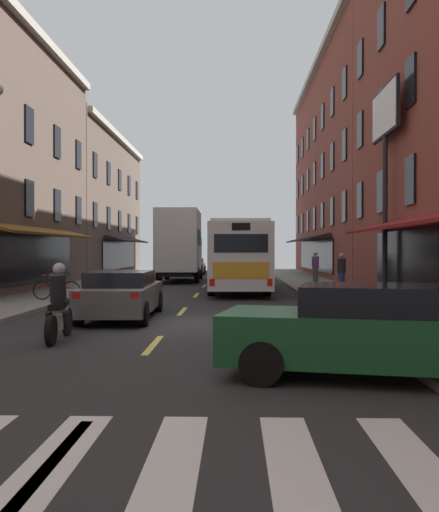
% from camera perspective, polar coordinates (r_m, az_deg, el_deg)
% --- Properties ---
extents(ground_plane, '(34.80, 80.00, 0.10)m').
position_cam_1_polar(ground_plane, '(15.51, -4.66, -6.75)').
color(ground_plane, '#28282B').
extents(lane_centre_dashes, '(0.14, 73.90, 0.01)m').
position_cam_1_polar(lane_centre_dashes, '(15.26, -4.76, -6.67)').
color(lane_centre_dashes, '#DBCC4C').
rests_on(lane_centre_dashes, ground).
extents(crosswalk_near, '(7.10, 2.80, 0.01)m').
position_cam_1_polar(crosswalk_near, '(5.88, -15.86, -18.59)').
color(crosswalk_near, silver).
rests_on(crosswalk_near, ground).
extents(sidewalk_right, '(3.00, 80.00, 0.14)m').
position_cam_1_polar(sidewalk_right, '(15.98, 17.00, -6.13)').
color(sidewalk_right, gray).
rests_on(sidewalk_right, ground).
extents(billboard_sign, '(0.40, 3.36, 7.65)m').
position_cam_1_polar(billboard_sign, '(22.17, 15.90, 11.42)').
color(billboard_sign, black).
rests_on(billboard_sign, sidewalk_right).
extents(transit_bus, '(2.83, 11.42, 3.18)m').
position_cam_1_polar(transit_bus, '(27.80, 1.73, 0.05)').
color(transit_bus, silver).
rests_on(transit_bus, ground).
extents(box_truck, '(2.57, 7.72, 4.28)m').
position_cam_1_polar(box_truck, '(35.62, -3.87, 1.02)').
color(box_truck, black).
rests_on(box_truck, ground).
extents(sedan_near, '(4.73, 2.63, 1.41)m').
position_cam_1_polar(sedan_near, '(9.09, 14.89, -7.07)').
color(sedan_near, '#144723').
rests_on(sedan_near, ground).
extents(sedan_mid, '(2.00, 4.42, 1.27)m').
position_cam_1_polar(sedan_mid, '(46.34, -2.60, -0.97)').
color(sedan_mid, silver).
rests_on(sedan_mid, ground).
extents(sedan_far, '(1.97, 4.81, 1.34)m').
position_cam_1_polar(sedan_far, '(16.63, -9.51, -3.68)').
color(sedan_far, '#515154').
rests_on(sedan_far, ground).
extents(motorcycle_rider, '(0.62, 2.07, 1.66)m').
position_cam_1_polar(motorcycle_rider, '(12.88, -15.41, -4.88)').
color(motorcycle_rider, black).
rests_on(motorcycle_rider, ground).
extents(bicycle_near, '(1.71, 0.48, 0.91)m').
position_cam_1_polar(bicycle_near, '(21.90, -15.62, -3.17)').
color(bicycle_near, black).
rests_on(bicycle_near, sidewalk_left).
extents(pedestrian_near, '(0.36, 0.51, 1.71)m').
position_cam_1_polar(pedestrian_near, '(30.53, 9.36, -1.08)').
color(pedestrian_near, '#4C4C51').
rests_on(pedestrian_near, sidewalk_right).
extents(pedestrian_mid, '(0.36, 0.36, 1.66)m').
position_cam_1_polar(pedestrian_mid, '(25.92, 11.85, -1.51)').
color(pedestrian_mid, navy).
rests_on(pedestrian_mid, sidewalk_right).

